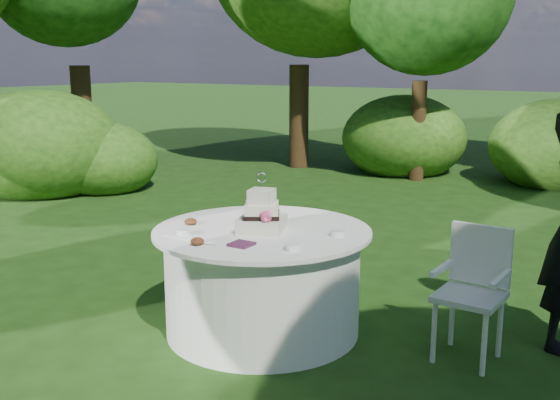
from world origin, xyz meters
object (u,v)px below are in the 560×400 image
object	(u,v)px
napkins	(242,244)
table	(262,280)
cake	(262,215)
chair	(474,282)

from	to	relation	value
napkins	table	xyz separation A→B (m)	(-0.12, 0.42, -0.39)
cake	chair	size ratio (longest dim) A/B	0.48
table	cake	distance (m)	0.50
napkins	chair	size ratio (longest dim) A/B	0.16
table	cake	xyz separation A→B (m)	(0.03, -0.04, 0.50)
table	cake	bearing A→B (deg)	-58.26
table	chair	world-z (taller)	chair
chair	cake	bearing A→B (deg)	-162.56
napkins	cake	bearing A→B (deg)	103.44
napkins	chair	bearing A→B (deg)	32.07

